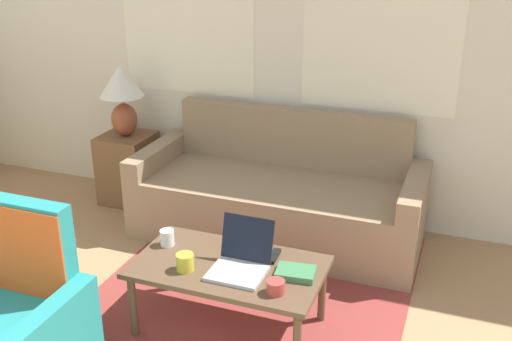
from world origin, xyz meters
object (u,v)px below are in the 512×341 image
at_px(cup_navy, 167,238).
at_px(cup_white, 276,287).
at_px(couch, 280,199).
at_px(coffee_table, 229,271).
at_px(table_lamp, 122,91).
at_px(book_red, 296,273).
at_px(cup_yellow, 185,262).
at_px(tv_remote, 274,256).
at_px(laptop, 241,260).

height_order(cup_navy, cup_white, cup_navy).
height_order(couch, coffee_table, couch).
xyz_separation_m(table_lamp, cup_navy, (1.03, -1.23, -0.48)).
relative_size(cup_navy, cup_white, 1.00).
xyz_separation_m(table_lamp, book_red, (1.83, -1.29, -0.51)).
distance_m(coffee_table, cup_yellow, 0.25).
bearing_deg(tv_remote, laptop, -125.33).
bearing_deg(couch, cup_navy, -106.41).
distance_m(table_lamp, coffee_table, 2.04).
bearing_deg(book_red, table_lamp, 144.85).
distance_m(table_lamp, cup_white, 2.37).
height_order(coffee_table, book_red, book_red).
relative_size(laptop, tv_remote, 2.08).
relative_size(couch, cup_yellow, 21.48).
bearing_deg(table_lamp, laptop, -40.91).
height_order(laptop, tv_remote, laptop).
relative_size(couch, tv_remote, 13.51).
bearing_deg(couch, laptop, -81.61).
bearing_deg(table_lamp, couch, -5.37).
relative_size(laptop, cup_yellow, 3.31).
distance_m(table_lamp, cup_yellow, 1.97).
bearing_deg(cup_navy, table_lamp, 130.00).
relative_size(table_lamp, coffee_table, 0.55).
bearing_deg(couch, book_red, -67.86).
height_order(cup_navy, tv_remote, cup_navy).
relative_size(cup_navy, tv_remote, 0.62).
height_order(table_lamp, cup_yellow, table_lamp).
height_order(table_lamp, coffee_table, table_lamp).
bearing_deg(book_red, couch, 112.14).
xyz_separation_m(laptop, book_red, (0.29, 0.04, -0.04)).
relative_size(couch, coffee_table, 1.96).
height_order(table_lamp, laptop, table_lamp).
xyz_separation_m(couch, cup_navy, (-0.32, -1.10, 0.18)).
xyz_separation_m(couch, tv_remote, (0.30, -1.02, 0.14)).
bearing_deg(cup_white, table_lamp, 140.30).
relative_size(laptop, cup_white, 3.34).
bearing_deg(couch, tv_remote, -73.46).
xyz_separation_m(table_lamp, coffee_table, (1.45, -1.31, -0.57)).
bearing_deg(book_red, cup_navy, 175.84).
xyz_separation_m(laptop, cup_yellow, (-0.28, -0.11, -0.01)).
relative_size(coffee_table, cup_white, 11.03).
bearing_deg(couch, coffee_table, -85.41).
distance_m(cup_navy, cup_yellow, 0.31).
bearing_deg(couch, cup_yellow, -94.49).
distance_m(cup_yellow, cup_white, 0.53).
distance_m(coffee_table, laptop, 0.13).
xyz_separation_m(table_lamp, tv_remote, (1.66, -1.15, -0.51)).
relative_size(coffee_table, cup_navy, 11.07).
bearing_deg(book_red, coffee_table, -176.64).
height_order(couch, laptop, couch).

